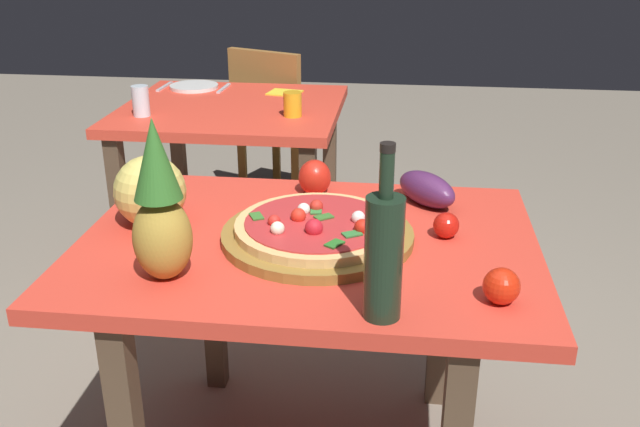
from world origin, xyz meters
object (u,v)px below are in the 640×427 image
eggplant (427,189)px  tomato_at_corner (501,286)px  wine_bottle (384,254)px  display_table (308,273)px  background_table (233,130)px  knife_utensil (224,88)px  fork_utensil (165,87)px  dining_chair (277,120)px  melon (150,191)px  dinner_plate (194,86)px  tomato_near_board (446,225)px  pineapple_left (160,209)px  bell_pepper (315,177)px  napkin_folded (285,93)px  pizza (317,226)px  drinking_glass_water (141,101)px  drinking_glass_juice (293,104)px  pizza_board (318,235)px

eggplant → tomato_at_corner: eggplant is taller
wine_bottle → display_table: bearing=119.7°
background_table → wine_bottle: bearing=-66.7°
display_table → knife_utensil: bearing=111.2°
fork_utensil → dining_chair: bearing=41.9°
melon → fork_utensil: size_ratio=1.01×
dinner_plate → knife_utensil: dinner_plate is taller
eggplant → tomato_near_board: eggplant is taller
display_table → dinner_plate: dinner_plate is taller
dining_chair → dinner_plate: size_ratio=3.86×
pineapple_left → knife_utensil: bearing=100.2°
bell_pepper → eggplant: (0.32, -0.05, -0.00)m
dining_chair → wine_bottle: wine_bottle is taller
melon → napkin_folded: melon is taller
eggplant → fork_utensil: bearing=132.2°
display_table → dining_chair: (-0.43, 1.93, -0.14)m
pizza → dinner_plate: bearing=116.2°
bell_pepper → drinking_glass_water: bearing=136.4°
pizza → knife_utensil: pizza is taller
pizza → knife_utensil: (-0.63, 1.57, -0.04)m
fork_utensil → knife_utensil: (0.28, 0.00, 0.00)m
pizza → drinking_glass_juice: (-0.24, 1.14, 0.01)m
pizza → fork_utensil: bearing=120.1°
napkin_folded → pizza_board: bearing=-77.4°
wine_bottle → pineapple_left: pineapple_left is taller
wine_bottle → melon: (-0.60, 0.38, -0.04)m
background_table → dining_chair: (0.07, 0.66, -0.13)m
tomato_near_board → drinking_glass_juice: drinking_glass_juice is taller
dining_chair → pizza_board: (0.46, -1.94, 0.25)m
napkin_folded → drinking_glass_juice: bearing=-75.7°
tomato_at_corner → wine_bottle: bearing=-161.2°
dining_chair → tomato_near_board: 2.05m
drinking_glass_water → background_table: bearing=34.1°
eggplant → dinner_plate: size_ratio=0.91×
drinking_glass_juice → knife_utensil: drinking_glass_juice is taller
tomato_near_board → knife_utensil: tomato_near_board is taller
dining_chair → tomato_at_corner: dining_chair is taller
eggplant → wine_bottle: bearing=-99.1°
bell_pepper → pineapple_left: bearing=-115.3°
drinking_glass_juice → dinner_plate: drinking_glass_juice is taller
drinking_glass_juice → display_table: bearing=-79.1°
bell_pepper → eggplant: size_ratio=0.51×
pizza → dining_chair: bearing=103.2°
dining_chair → fork_utensil: size_ratio=4.72×
drinking_glass_water → drinking_glass_juice: bearing=6.3°
melon → tomato_near_board: bearing=0.8°
pizza_board → melon: melon is taller
eggplant → drinking_glass_water: size_ratio=1.67×
fork_utensil → knife_utensil: same height
tomato_at_corner → napkin_folded: tomato_at_corner is taller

